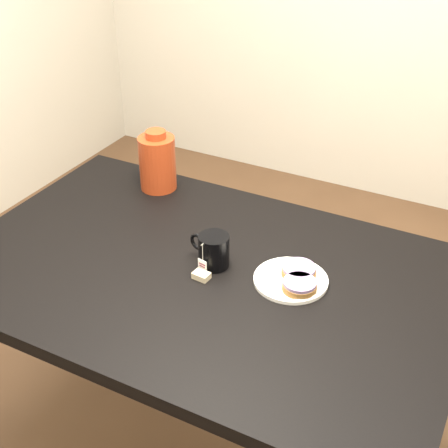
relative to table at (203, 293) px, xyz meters
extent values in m
plane|color=brown|center=(0.00, 0.00, -0.67)|extent=(4.00, 4.00, 0.00)
cube|color=black|center=(0.00, 0.00, 0.06)|extent=(1.40, 0.90, 0.04)
cylinder|color=black|center=(-0.64, 0.39, -0.31)|extent=(0.06, 0.06, 0.71)
cylinder|color=black|center=(0.64, 0.39, -0.31)|extent=(0.06, 0.06, 0.71)
cylinder|color=white|center=(0.24, 0.06, 0.09)|extent=(0.20, 0.20, 0.01)
torus|color=white|center=(0.24, 0.06, 0.09)|extent=(0.20, 0.20, 0.01)
cylinder|color=brown|center=(0.25, 0.08, 0.10)|extent=(0.10, 0.10, 0.02)
cylinder|color=gray|center=(0.25, 0.08, 0.12)|extent=(0.10, 0.10, 0.01)
cylinder|color=brown|center=(0.27, 0.03, 0.10)|extent=(0.09, 0.09, 0.02)
cylinder|color=gray|center=(0.27, 0.03, 0.12)|extent=(0.09, 0.09, 0.01)
cylinder|color=black|center=(0.02, 0.03, 0.13)|extent=(0.10, 0.10, 0.10)
cylinder|color=black|center=(0.02, 0.03, 0.17)|extent=(0.07, 0.07, 0.00)
torus|color=black|center=(-0.04, 0.04, 0.14)|extent=(0.05, 0.02, 0.05)
cylinder|color=beige|center=(0.01, -0.01, 0.15)|extent=(0.00, 0.00, 0.05)
cube|color=white|center=(0.01, -0.01, 0.11)|extent=(0.03, 0.01, 0.03)
cube|color=#C6B793|center=(0.02, -0.04, 0.09)|extent=(0.05, 0.04, 0.02)
cylinder|color=maroon|center=(-0.36, 0.34, 0.17)|extent=(0.16, 0.16, 0.18)
cylinder|color=maroon|center=(-0.36, 0.34, 0.28)|extent=(0.07, 0.07, 0.02)
camera|label=1|loc=(0.70, -1.21, 1.11)|focal=50.00mm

